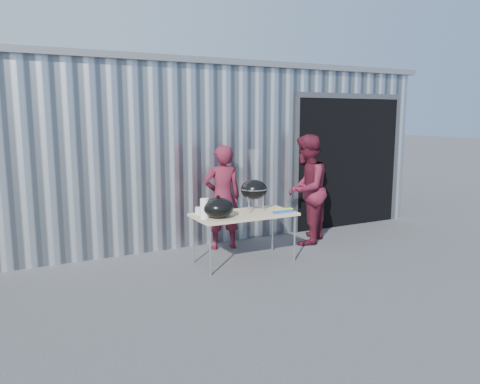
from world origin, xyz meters
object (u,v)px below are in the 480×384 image
kettle_grill (254,183)px  person_bystander (306,189)px  folding_table (244,216)px  person_cook (222,197)px

kettle_grill → person_bystander: (1.26, 0.41, -0.24)m
folding_table → person_bystander: (1.46, 0.49, 0.22)m
person_cook → person_bystander: 1.46m
folding_table → person_cook: 0.85m
folding_table → person_bystander: size_ratio=0.80×
person_cook → folding_table: bearing=98.1°
folding_table → person_cook: person_cook is taller
kettle_grill → person_bystander: bearing=18.2°
folding_table → person_bystander: person_bystander is taller
person_cook → kettle_grill: bearing=113.1°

